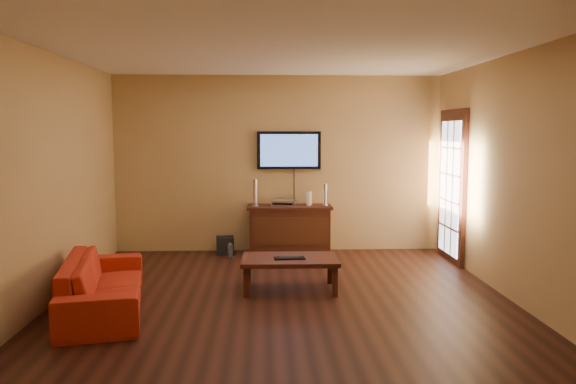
{
  "coord_description": "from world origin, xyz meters",
  "views": [
    {
      "loc": [
        -0.21,
        -6.14,
        1.86
      ],
      "look_at": [
        0.08,
        0.8,
        1.1
      ],
      "focal_mm": 35.0,
      "sensor_mm": 36.0,
      "label": 1
    }
  ],
  "objects": [
    {
      "name": "bottle",
      "position": [
        -0.72,
        2.0,
        0.11
      ],
      "size": [
        0.08,
        0.08,
        0.23
      ],
      "color": "white",
      "rests_on": "ground"
    },
    {
      "name": "sofa",
      "position": [
        -1.88,
        -0.39,
        0.37
      ],
      "size": [
        0.92,
        1.99,
        0.75
      ],
      "primitive_type": "imported",
      "rotation": [
        0.0,
        0.0,
        1.77
      ],
      "color": "red",
      "rests_on": "ground"
    },
    {
      "name": "media_console",
      "position": [
        0.17,
        2.25,
        0.37
      ],
      "size": [
        1.27,
        0.49,
        0.73
      ],
      "color": "#33140B",
      "rests_on": "ground"
    },
    {
      "name": "room_walls",
      "position": [
        0.0,
        0.62,
        1.69
      ],
      "size": [
        5.0,
        5.0,
        5.0
      ],
      "color": "tan",
      "rests_on": "ground"
    },
    {
      "name": "speaker_right",
      "position": [
        0.71,
        2.26,
        0.88
      ],
      "size": [
        0.09,
        0.09,
        0.33
      ],
      "color": "silver",
      "rests_on": "media_console"
    },
    {
      "name": "subwoofer",
      "position": [
        -0.81,
        2.26,
        0.13
      ],
      "size": [
        0.28,
        0.28,
        0.26
      ],
      "primitive_type": "cube",
      "rotation": [
        0.0,
        0.0,
        0.1
      ],
      "color": "black",
      "rests_on": "ground"
    },
    {
      "name": "coffee_table",
      "position": [
        0.08,
        0.27,
        0.34
      ],
      "size": [
        1.13,
        0.69,
        0.39
      ],
      "color": "#33140B",
      "rests_on": "ground"
    },
    {
      "name": "game_console",
      "position": [
        0.47,
        2.29,
        0.84
      ],
      "size": [
        0.09,
        0.16,
        0.21
      ],
      "primitive_type": "cube",
      "rotation": [
        0.0,
        0.0,
        -0.36
      ],
      "color": "white",
      "rests_on": "media_console"
    },
    {
      "name": "keyboard",
      "position": [
        0.08,
        0.2,
        0.4
      ],
      "size": [
        0.36,
        0.16,
        0.02
      ],
      "color": "black",
      "rests_on": "coffee_table"
    },
    {
      "name": "av_receiver",
      "position": [
        0.09,
        2.27,
        0.77
      ],
      "size": [
        0.4,
        0.33,
        0.08
      ],
      "primitive_type": "cube",
      "rotation": [
        0.0,
        0.0,
        -0.24
      ],
      "color": "silver",
      "rests_on": "media_console"
    },
    {
      "name": "french_door",
      "position": [
        2.46,
        1.7,
        1.05
      ],
      "size": [
        0.07,
        1.02,
        2.22
      ],
      "color": "#33140B",
      "rests_on": "ground"
    },
    {
      "name": "television",
      "position": [
        0.17,
        2.45,
        1.56
      ],
      "size": [
        0.97,
        0.08,
        0.58
      ],
      "color": "black",
      "rests_on": "ground"
    },
    {
      "name": "ground_plane",
      "position": [
        0.0,
        0.0,
        0.0
      ],
      "size": [
        5.0,
        5.0,
        0.0
      ],
      "primitive_type": "plane",
      "color": "black",
      "rests_on": "ground"
    },
    {
      "name": "speaker_left",
      "position": [
        -0.35,
        2.25,
        0.92
      ],
      "size": [
        0.11,
        0.11,
        0.4
      ],
      "color": "silver",
      "rests_on": "media_console"
    }
  ]
}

